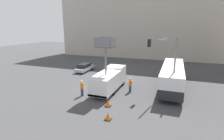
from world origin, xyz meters
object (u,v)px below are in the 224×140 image
Objects in this scene: traffic_light_pole at (166,58)px; road_worker_near_truck at (82,88)px; city_bus at (172,75)px; traffic_cone_near_truck at (108,103)px; utility_truck at (109,78)px; road_worker_directing at (130,85)px; traffic_cone_mid_road at (108,116)px; parked_car_curbside at (85,67)px.

road_worker_near_truck is at bearing -160.25° from traffic_light_pole.
traffic_cone_near_truck is at bearing 159.18° from city_bus.
utility_truck is 7.17m from traffic_light_pole.
road_worker_directing is 7.12m from traffic_cone_mid_road.
traffic_light_pole is 9.46× the size of traffic_cone_near_truck.
traffic_cone_mid_road is (4.81, -4.01, -0.64)m from road_worker_near_truck.
road_worker_directing is at bearing -178.68° from traffic_light_pole.
utility_truck is 2.70m from road_worker_directing.
utility_truck reaches higher than parked_car_curbside.
road_worker_near_truck is 5.82m from road_worker_directing.
traffic_cone_near_truck is at bearing -70.83° from utility_truck.
parked_car_curbside is at bearing 125.31° from traffic_cone_mid_road.
utility_truck is at bearing 109.17° from traffic_cone_near_truck.
traffic_cone_mid_road is (-4.86, -10.55, -1.45)m from city_bus.
city_bus is 11.69m from road_worker_near_truck.
traffic_light_pole is 10.04m from road_worker_near_truck.
utility_truck is at bearing -176.85° from traffic_light_pole.
traffic_cone_near_truck is at bearing 111.44° from traffic_cone_mid_road.
traffic_light_pole is 1.46× the size of parked_car_curbside.
parked_car_curbside is (-15.08, 3.89, -1.05)m from city_bus.
traffic_light_pole reaches higher than city_bus.
city_bus is at bearing 54.29° from traffic_cone_near_truck.
traffic_light_pole reaches higher than traffic_cone_mid_road.
road_worker_directing is 12.70m from parked_car_curbside.
utility_truck is 10.62× the size of traffic_cone_mid_road.
road_worker_near_truck is 1.04× the size of road_worker_directing.
traffic_cone_mid_road is 0.15× the size of parked_car_curbside.
utility_truck is 3.70m from road_worker_near_truck.
city_bus is (7.34, 3.72, 0.22)m from utility_truck.
traffic_light_pole is 9.24m from traffic_cone_mid_road.
traffic_cone_mid_road is at bearing 170.17° from city_bus.
parked_car_curbside is at bearing 153.03° from traffic_light_pole.
traffic_light_pole is (-0.82, -3.37, 2.74)m from city_bus.
traffic_light_pole reaches higher than road_worker_directing.
city_bus is at bearing 26.90° from utility_truck.
traffic_cone_near_truck is at bearing -70.53° from road_worker_directing.
traffic_cone_near_truck is at bearing -136.58° from traffic_light_pole.
traffic_cone_mid_road is at bearing -68.56° from traffic_cone_near_truck.
road_worker_directing is 2.56× the size of traffic_cone_near_truck.
utility_truck is 0.61× the size of city_bus.
city_bus is at bearing 68.87° from road_worker_directing.
parked_car_curbside is (-10.23, 14.44, 0.40)m from traffic_cone_mid_road.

